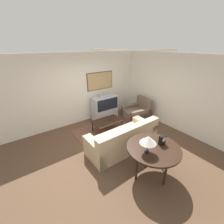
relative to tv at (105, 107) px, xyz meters
The scene contains 12 objects.
ground_plane 2.06m from the tv, 117.67° to the right, with size 12.00×12.00×0.00m, color brown.
wall_back 1.30m from the tv, 158.76° to the left, with size 12.00×0.10×2.70m.
wall_right 2.60m from the tv, 46.21° to the right, with size 0.06×12.00×2.70m.
area_rug 1.11m from the tv, 111.75° to the right, with size 2.54×1.55×0.01m.
tv is the anchor object (origin of this frame).
couch 2.19m from the tv, 108.37° to the right, with size 2.18×0.93×0.88m.
armchair 1.38m from the tv, 39.72° to the right, with size 1.09×1.04×0.91m.
coffee_table 1.06m from the tv, 118.34° to the right, with size 1.03×0.63×0.41m.
console_table 3.32m from the tv, 103.24° to the right, with size 1.23×1.23×0.80m.
table_lamp 3.46m from the tv, 107.28° to the right, with size 0.35×0.35×0.41m.
mantel_clock 3.32m from the tv, 98.89° to the right, with size 0.16×0.10×0.23m.
remote 1.03m from the tv, 112.47° to the right, with size 0.12×0.16×0.02m.
Camera 1 is at (-2.21, -3.15, 2.94)m, focal length 24.00 mm.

